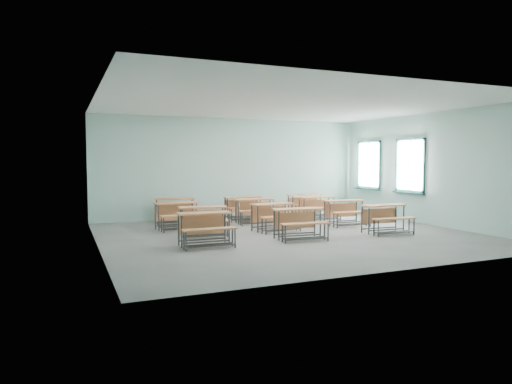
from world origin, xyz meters
TOP-DOWN VIEW (x-y plane):
  - room at (0.08, 0.03)m, footprint 9.04×8.04m
  - desk_unit_r0c0 at (-2.35, -0.59)m, footprint 1.17×0.80m
  - desk_unit_r0c1 at (-0.08, -0.64)m, footprint 1.21×0.86m
  - desk_unit_r0c2 at (2.36, -0.72)m, footprint 1.18×0.81m
  - desk_unit_r1c0 at (-2.02, 0.63)m, footprint 1.23×0.89m
  - desk_unit_r1c1 at (-0.07, 0.74)m, footprint 1.24×0.91m
  - desk_unit_r1c2 at (2.22, 0.84)m, footprint 1.18×0.82m
  - desk_unit_r2c0 at (-2.35, 1.97)m, footprint 1.23×0.89m
  - desk_unit_r2c1 at (0.01, 2.18)m, footprint 1.23×0.90m
  - desk_unit_r2c2 at (2.10, 2.14)m, footprint 1.16×0.79m
  - desk_unit_r3c0 at (-2.11, 3.30)m, footprint 1.24×0.92m
  - desk_unit_r3c1 at (-0.01, 3.07)m, footprint 1.19×0.84m
  - desk_unit_r3c2 at (2.24, 3.13)m, footprint 1.15×0.77m

SIDE VIEW (x-z plane):
  - desk_unit_r0c0 at x=-2.35m, z-range 0.12..0.84m
  - desk_unit_r0c1 at x=-0.08m, z-range 0.12..0.84m
  - desk_unit_r0c2 at x=2.36m, z-range 0.12..0.84m
  - desk_unit_r1c0 at x=-2.02m, z-range 0.12..0.84m
  - desk_unit_r1c1 at x=-0.07m, z-range 0.12..0.84m
  - desk_unit_r1c2 at x=2.22m, z-range 0.12..0.84m
  - desk_unit_r2c0 at x=-2.35m, z-range 0.12..0.84m
  - desk_unit_r2c1 at x=0.01m, z-range 0.12..0.84m
  - desk_unit_r2c2 at x=2.10m, z-range 0.12..0.84m
  - desk_unit_r3c0 at x=-2.11m, z-range 0.12..0.84m
  - desk_unit_r3c1 at x=-0.01m, z-range 0.12..0.84m
  - desk_unit_r3c2 at x=2.24m, z-range 0.12..0.84m
  - room at x=0.08m, z-range -0.02..3.22m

